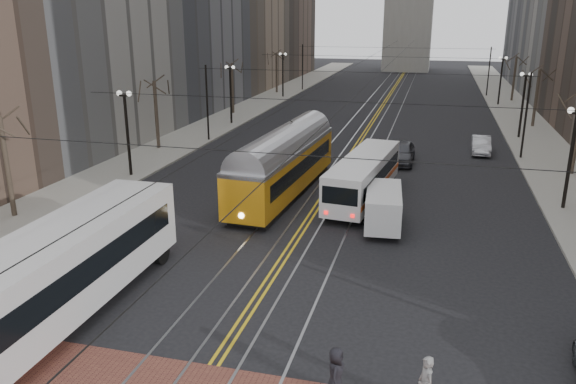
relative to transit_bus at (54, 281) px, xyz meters
The scene contains 15 objects.
ground 6.57m from the transit_bus, ahead, with size 260.00×260.00×0.00m, color black.
sidewalk_left 45.85m from the transit_bus, 100.88° to the left, with size 5.00×140.00×0.15m, color gray.
sidewalk_right 49.83m from the transit_bus, 64.62° to the left, with size 5.00×140.00×0.15m, color gray.
streetcar_rails 45.48m from the transit_bus, 81.97° to the left, with size 4.80×130.00×0.02m, color gray.
centre_lines 45.48m from the transit_bus, 81.97° to the left, with size 0.42×130.00×0.01m, color gold.
lamp_posts 29.46m from the transit_bus, 77.55° to the left, with size 27.60×57.20×5.60m.
street_trees 35.83m from the transit_bus, 79.79° to the left, with size 31.68×53.28×5.60m.
trolley_wires 35.47m from the transit_bus, 79.67° to the left, with size 25.96×120.00×6.60m.
transit_bus is the anchor object (origin of this frame).
streetcar 17.41m from the transit_bus, 77.23° to the left, with size 2.54×13.69×3.23m, color orange.
rear_bus 19.10m from the transit_bus, 62.70° to the left, with size 2.22×10.22×2.67m, color silver.
cargo_van 16.33m from the transit_bus, 50.63° to the left, with size 1.77×4.59×2.03m, color silver.
sedan_grey 28.54m from the transit_bus, 68.73° to the left, with size 1.94×4.83×1.65m, color #414249.
sedan_silver 35.34m from the transit_bus, 62.39° to the left, with size 1.42×4.07×1.34m, color #B9BAC1.
pedestrian_a 10.50m from the transit_bus, ahead, with size 0.78×0.50×1.59m, color black.
Camera 1 is at (6.17, -15.22, 10.64)m, focal length 35.00 mm.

